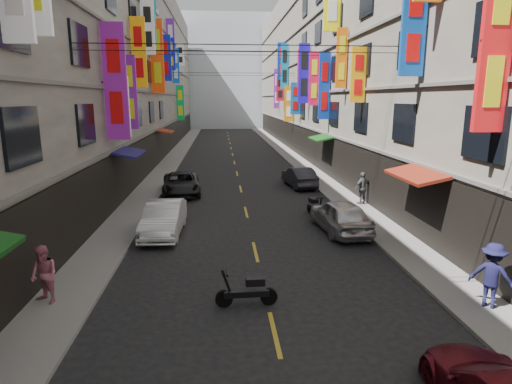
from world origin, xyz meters
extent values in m
cube|color=slate|center=(-6.00, 42.00, 0.06)|extent=(2.00, 90.00, 0.12)
cube|color=slate|center=(6.00, 42.00, 0.06)|extent=(2.00, 90.00, 0.12)
cube|color=gray|center=(-12.00, 42.00, 9.50)|extent=(10.00, 90.00, 19.00)
cube|color=black|center=(-6.95, 42.00, 1.50)|extent=(0.12, 85.50, 3.00)
cube|color=#66635E|center=(-6.94, 42.00, 3.20)|extent=(0.16, 90.00, 0.14)
cube|color=#66635E|center=(-6.94, 42.00, 6.40)|extent=(0.16, 90.00, 0.14)
cube|color=#66635E|center=(-6.94, 42.00, 9.60)|extent=(0.16, 90.00, 0.14)
cube|color=#66635E|center=(-6.94, 42.00, 12.80)|extent=(0.16, 90.00, 0.14)
cube|color=gray|center=(12.00, 42.00, 9.50)|extent=(10.00, 90.00, 19.00)
cube|color=black|center=(6.95, 42.00, 1.50)|extent=(0.12, 85.50, 3.00)
cube|color=#66635E|center=(6.94, 42.00, 3.20)|extent=(0.16, 90.00, 0.14)
cube|color=#66635E|center=(6.94, 42.00, 6.40)|extent=(0.16, 90.00, 0.14)
cube|color=#66635E|center=(6.94, 42.00, 9.60)|extent=(0.16, 90.00, 0.14)
cube|color=#66635E|center=(6.94, 42.00, 12.80)|extent=(0.16, 90.00, 0.14)
cube|color=silver|center=(0.00, 92.00, 11.00)|extent=(18.00, 8.00, 22.00)
cube|color=red|center=(6.45, 14.17, 7.45)|extent=(0.89, 0.18, 5.07)
cylinder|color=black|center=(6.50, 14.17, 7.45)|extent=(0.99, 0.08, 0.08)
cube|color=#0E47A6|center=(6.41, 19.52, 8.70)|extent=(0.98, 0.18, 3.89)
cylinder|color=black|center=(6.46, 19.52, 8.70)|extent=(1.08, 0.08, 0.08)
cube|color=#7A1783|center=(-6.34, 24.18, 6.65)|extent=(1.11, 0.18, 5.56)
cylinder|color=black|center=(-6.39, 24.18, 6.65)|extent=(1.21, 0.08, 0.08)
cube|color=white|center=(-6.51, 26.07, 5.44)|extent=(0.77, 0.18, 3.20)
cylinder|color=black|center=(-6.56, 26.07, 5.44)|extent=(0.87, 0.08, 0.08)
cube|color=orange|center=(6.49, 26.45, 7.17)|extent=(0.82, 0.18, 3.00)
cylinder|color=black|center=(6.54, 26.45, 7.17)|extent=(0.92, 0.08, 0.08)
cube|color=#691885|center=(-6.49, 28.23, 6.22)|extent=(0.82, 0.18, 4.21)
cylinder|color=black|center=(-6.54, 28.23, 6.22)|extent=(0.92, 0.08, 0.08)
cube|color=#D85E0C|center=(6.56, 30.24, 8.41)|extent=(0.69, 0.18, 3.71)
cylinder|color=black|center=(6.61, 30.24, 8.41)|extent=(0.79, 0.08, 0.08)
cube|color=orange|center=(-6.43, 31.56, 8.78)|extent=(0.93, 0.18, 4.38)
cylinder|color=black|center=(-6.48, 31.56, 8.78)|extent=(1.03, 0.08, 0.08)
cube|color=#0E33A4|center=(6.49, 34.36, 6.76)|extent=(0.82, 0.18, 4.80)
cylinder|color=black|center=(6.54, 34.36, 6.76)|extent=(0.92, 0.08, 0.08)
cube|color=white|center=(-6.42, 35.82, 10.99)|extent=(0.95, 0.18, 3.85)
cylinder|color=black|center=(-6.47, 35.82, 10.99)|extent=(1.05, 0.08, 0.08)
cube|color=#0C9998|center=(-6.51, 37.79, 12.35)|extent=(0.78, 0.18, 4.50)
cylinder|color=black|center=(-6.56, 37.79, 12.35)|extent=(0.88, 0.08, 0.08)
cube|color=red|center=(6.49, 37.96, 7.45)|extent=(0.83, 0.18, 4.26)
cylinder|color=black|center=(6.54, 37.96, 7.45)|extent=(0.93, 0.08, 0.08)
cube|color=#ED440D|center=(-6.36, 39.52, 9.28)|extent=(1.07, 0.18, 5.88)
cylinder|color=black|center=(-6.41, 39.52, 9.28)|extent=(1.17, 0.08, 0.08)
cube|color=#1E0FB9|center=(6.39, 41.88, 8.10)|extent=(1.01, 0.18, 5.27)
cylinder|color=black|center=(6.44, 41.88, 8.10)|extent=(1.11, 0.08, 0.08)
cube|color=#0D18A0|center=(-6.30, 44.13, 9.56)|extent=(1.19, 0.18, 4.13)
cylinder|color=black|center=(-6.35, 44.13, 9.56)|extent=(1.29, 0.08, 0.08)
cube|color=#E9163D|center=(6.57, 44.43, 8.74)|extent=(0.66, 0.18, 3.56)
cylinder|color=black|center=(6.62, 44.43, 8.74)|extent=(0.76, 0.08, 0.08)
cube|color=#0E5BAA|center=(6.41, 46.15, 5.89)|extent=(0.99, 0.18, 3.17)
cylinder|color=black|center=(6.46, 46.15, 5.89)|extent=(1.09, 0.08, 0.08)
cube|color=#0E43A6|center=(-6.50, 47.85, 9.66)|extent=(0.80, 0.18, 3.32)
cylinder|color=black|center=(-6.55, 47.85, 9.66)|extent=(0.90, 0.08, 0.08)
cube|color=#0F13B0|center=(-6.42, 50.35, 10.52)|extent=(0.97, 0.18, 3.32)
cylinder|color=black|center=(-6.47, 50.35, 10.52)|extent=(1.07, 0.08, 0.08)
cube|color=#C8770B|center=(6.38, 50.05, 5.33)|extent=(1.04, 0.18, 3.87)
cylinder|color=black|center=(6.43, 50.05, 5.33)|extent=(1.14, 0.08, 0.08)
cube|color=#5C1B94|center=(-6.46, 51.55, 11.98)|extent=(0.87, 0.18, 4.64)
cylinder|color=black|center=(-6.51, 51.55, 11.98)|extent=(0.97, 0.08, 0.08)
cube|color=#0D73A6|center=(6.45, 54.26, 9.62)|extent=(0.89, 0.18, 5.12)
cylinder|color=black|center=(6.50, 54.26, 9.62)|extent=(0.99, 0.08, 0.08)
cube|color=blue|center=(-6.49, 56.44, 9.75)|extent=(0.83, 0.18, 4.09)
cylinder|color=black|center=(-6.54, 56.44, 9.75)|extent=(0.93, 0.08, 0.08)
cube|color=#0E2CA4|center=(6.39, 56.34, 10.37)|extent=(1.02, 0.18, 4.41)
cylinder|color=black|center=(6.44, 56.34, 10.37)|extent=(1.12, 0.08, 0.08)
cube|color=red|center=(6.42, 57.68, 7.14)|extent=(0.96, 0.18, 3.08)
cylinder|color=black|center=(6.47, 57.68, 7.14)|extent=(1.06, 0.08, 0.08)
cube|color=#0C8841|center=(-6.42, 59.89, 5.35)|extent=(0.97, 0.18, 4.52)
cylinder|color=black|center=(-6.47, 59.89, 5.35)|extent=(1.07, 0.08, 0.08)
cube|color=white|center=(-6.40, 62.34, 11.57)|extent=(1.00, 0.18, 2.69)
cylinder|color=black|center=(-6.45, 62.34, 11.57)|extent=(1.10, 0.08, 0.08)
cube|color=purple|center=(6.55, 62.14, 7.22)|extent=(0.71, 0.18, 5.32)
cylinder|color=black|center=(6.60, 62.14, 7.22)|extent=(0.81, 0.08, 0.08)
cube|color=maroon|center=(6.30, 18.00, 3.00)|extent=(1.39, 3.20, 0.41)
cube|color=navy|center=(-6.30, 26.00, 3.00)|extent=(1.39, 3.20, 0.41)
cube|color=#134814|center=(6.30, 34.00, 3.00)|extent=(1.39, 3.20, 0.41)
cube|color=maroon|center=(-6.30, 42.00, 3.00)|extent=(1.39, 3.20, 0.41)
cylinder|color=black|center=(0.00, 22.00, 8.20)|extent=(14.00, 0.04, 0.04)
cylinder|color=black|center=(0.00, 36.00, 9.40)|extent=(14.00, 0.04, 0.04)
cylinder|color=black|center=(0.00, 50.00, 8.60)|extent=(14.00, 0.04, 0.04)
cube|color=gold|center=(0.00, 12.00, 0.01)|extent=(0.12, 2.20, 0.01)
cube|color=gold|center=(0.00, 18.00, 0.01)|extent=(0.12, 2.20, 0.01)
cube|color=gold|center=(0.00, 24.00, 0.01)|extent=(0.12, 2.20, 0.01)
cube|color=gold|center=(0.00, 30.00, 0.01)|extent=(0.12, 2.20, 0.01)
cube|color=gold|center=(0.00, 36.00, 0.01)|extent=(0.12, 2.20, 0.01)
cube|color=gold|center=(0.00, 42.00, 0.01)|extent=(0.12, 2.20, 0.01)
cube|color=gold|center=(0.00, 48.00, 0.01)|extent=(0.12, 2.20, 0.01)
cube|color=gold|center=(0.00, 54.00, 0.01)|extent=(0.12, 2.20, 0.01)
cube|color=gold|center=(0.00, 60.00, 0.01)|extent=(0.12, 2.20, 0.01)
cube|color=gold|center=(0.00, 66.00, 0.01)|extent=(0.12, 2.20, 0.01)
cube|color=gold|center=(0.00, 72.00, 0.01)|extent=(0.12, 2.20, 0.01)
cube|color=gold|center=(0.00, 78.00, 0.01)|extent=(0.12, 2.20, 0.01)
cylinder|color=black|center=(-1.27, 13.55, 0.25)|extent=(0.50, 0.13, 0.50)
cylinder|color=black|center=(0.03, 13.59, 0.25)|extent=(0.50, 0.13, 0.50)
cube|color=black|center=(-0.62, 13.57, 0.40)|extent=(1.31, 0.34, 0.18)
cube|color=black|center=(-0.37, 13.58, 0.75)|extent=(0.56, 0.34, 0.22)
cylinder|color=black|center=(-1.17, 13.56, 0.70)|extent=(0.36, 0.09, 0.88)
cylinder|color=black|center=(-1.17, 13.56, 1.05)|extent=(0.07, 0.50, 0.06)
cylinder|color=black|center=(3.63, 22.38, 0.25)|extent=(0.23, 0.51, 0.50)
cylinder|color=black|center=(3.34, 23.65, 0.25)|extent=(0.23, 0.51, 0.50)
cube|color=black|center=(3.49, 23.01, 0.40)|extent=(0.58, 1.33, 0.18)
cube|color=black|center=(3.43, 23.26, 0.75)|extent=(0.43, 0.61, 0.22)
cylinder|color=black|center=(3.61, 22.48, 0.70)|extent=(0.16, 0.36, 0.88)
cylinder|color=black|center=(3.61, 22.48, 1.05)|extent=(0.50, 0.17, 0.06)
imported|color=white|center=(-3.83, 20.53, 0.73)|extent=(1.67, 4.45, 1.45)
imported|color=black|center=(-3.78, 28.73, 0.68)|extent=(2.68, 5.05, 1.35)
imported|color=silver|center=(4.00, 20.28, 0.75)|extent=(2.15, 4.53, 1.50)
imported|color=#28272F|center=(4.00, 30.35, 0.68)|extent=(1.90, 4.25, 1.35)
imported|color=#CF6D7E|center=(-6.36, 14.01, 0.97)|extent=(1.00, 0.93, 1.70)
imported|color=#17163E|center=(6.20, 12.75, 1.05)|extent=(1.30, 1.28, 1.86)
imported|color=#515153|center=(6.52, 24.79, 1.02)|extent=(1.21, 1.00, 1.80)
camera|label=1|loc=(-1.30, 2.20, 5.86)|focal=30.00mm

